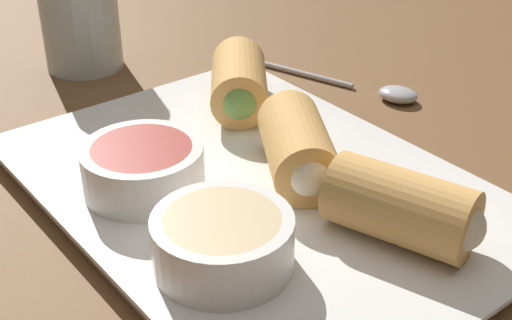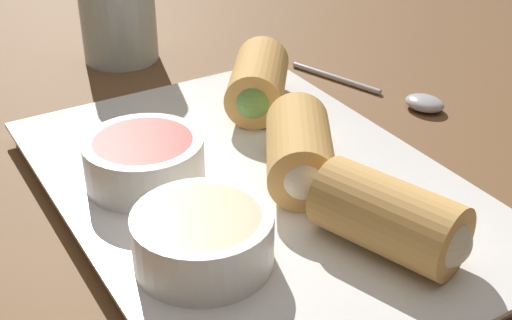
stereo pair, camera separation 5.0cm
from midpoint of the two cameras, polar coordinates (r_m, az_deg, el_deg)
The scene contains 8 objects.
table_surface at distance 46.36cm, azimuth -0.66°, elevation -5.10°, with size 180.00×140.00×2.00cm.
serving_plate at distance 46.11cm, azimuth -3.11°, elevation -2.72°, with size 33.51×23.67×1.50cm.
roll_front_left at distance 54.31cm, azimuth -4.01°, elevation 6.05°, with size 9.05×8.22×4.24cm.
roll_front_right at distance 45.07cm, azimuth 0.29°, elevation 0.74°, with size 9.14×7.84×4.24cm.
roll_back_left at distance 39.83cm, azimuth 8.57°, elevation -4.02°, with size 9.15×6.58×4.24cm.
dipping_bowl_near at distance 38.03cm, azimuth -6.48°, elevation -6.54°, with size 7.64×7.64×3.06cm.
dipping_bowl_far at distance 45.12cm, azimuth -12.19°, elevation -0.65°, with size 7.64×7.64×3.06cm.
spoon at distance 61.03cm, azimuth 7.53°, elevation 5.48°, with size 14.92×6.19×1.15cm.
Camera 1 is at (-28.64, 25.00, 27.82)cm, focal length 50.00 mm.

